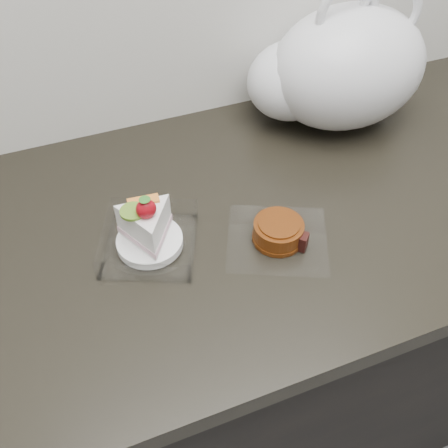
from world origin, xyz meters
The scene contains 4 objects.
counter centered at (0.00, 1.69, 0.45)m, with size 2.04×0.64×0.90m.
cake_tray centered at (-0.23, 1.67, 0.93)m, with size 0.19×0.19×0.11m.
mooncake_wrap centered at (-0.04, 1.60, 0.92)m, with size 0.21×0.21×0.04m.
plastic_bag centered at (0.21, 1.88, 1.01)m, with size 0.37×0.28×0.29m.
Camera 1 is at (-0.32, 1.13, 1.51)m, focal length 40.00 mm.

